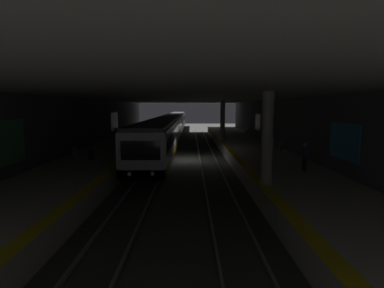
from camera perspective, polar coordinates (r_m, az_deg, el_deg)
ground_plane at (r=27.03m, az=-1.59°, el=-3.15°), size 120.00×120.00×0.00m
track_left at (r=27.05m, az=3.08°, el=-2.98°), size 60.00×1.53×0.16m
track_right at (r=27.16m, az=-6.24°, el=-2.97°), size 60.00×1.53×0.16m
platform_left at (r=27.58m, az=12.14°, el=-2.00°), size 60.00×5.30×1.06m
platform_right at (r=27.87m, az=-15.19°, el=-1.99°), size 60.00×5.30×1.06m
wall_left at (r=28.08m, az=18.06°, el=2.65°), size 60.00×0.56×5.60m
wall_right at (r=28.50m, az=-20.99°, el=2.59°), size 60.00×0.56×5.60m
ceiling_slab at (r=26.61m, az=-1.64°, el=9.23°), size 60.00×19.40×0.40m
pillar_near at (r=14.75m, az=14.35°, el=1.04°), size 0.56×0.56×4.55m
pillar_far at (r=34.57m, az=5.94°, el=4.62°), size 0.56×0.56×4.55m
metro_train at (r=45.90m, az=-3.80°, el=3.64°), size 58.65×2.83×3.49m
bench_left_near at (r=27.27m, az=16.59°, el=-0.01°), size 1.70×0.47×0.86m
bench_left_mid at (r=29.94m, az=15.05°, el=0.66°), size 1.70×0.47×0.86m
bench_left_far at (r=42.60m, az=10.45°, el=2.66°), size 1.70×0.47×0.86m
bench_right_near at (r=38.21m, az=-14.14°, el=2.05°), size 1.70×0.47×0.86m
bench_right_mid at (r=41.51m, az=-13.02°, el=2.47°), size 1.70×0.47×0.86m
person_waiting_near at (r=18.74m, az=20.96°, el=-2.13°), size 0.60×0.23×1.69m
person_walking_mid at (r=31.01m, az=-14.40°, el=1.63°), size 0.60×0.23×1.69m
suitcase_rolling at (r=22.62m, az=-18.88°, el=-1.98°), size 0.42×0.28×0.99m
trash_bin at (r=23.06m, az=-21.71°, el=-1.74°), size 0.44×0.44×0.85m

